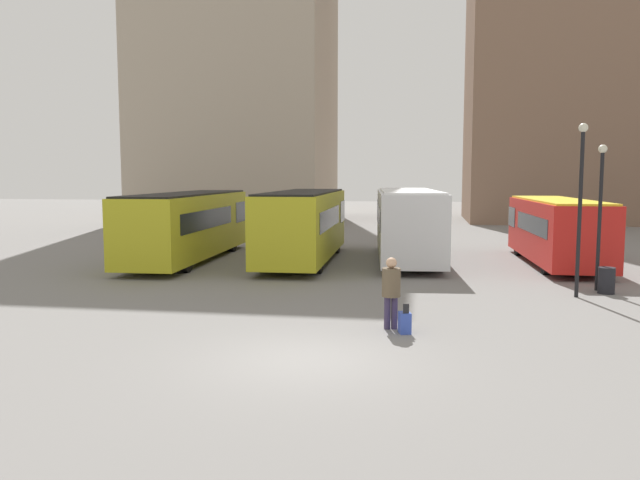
% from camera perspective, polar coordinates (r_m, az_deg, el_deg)
% --- Properties ---
extents(ground_plane, '(160.00, 160.00, 0.00)m').
position_cam_1_polar(ground_plane, '(13.11, -1.36, -10.87)').
color(ground_plane, slate).
extents(building_block_left, '(16.14, 13.28, 35.65)m').
position_cam_1_polar(building_block_left, '(58.84, -7.58, 19.66)').
color(building_block_left, tan).
rests_on(building_block_left, ground_plane).
extents(bus_0, '(2.94, 11.04, 3.03)m').
position_cam_1_polar(bus_0, '(28.54, -11.92, 1.48)').
color(bus_0, gold).
rests_on(bus_0, ground_plane).
extents(bus_1, '(2.87, 10.33, 3.11)m').
position_cam_1_polar(bus_1, '(27.45, -1.48, 1.53)').
color(bus_1, gold).
rests_on(bus_1, ground_plane).
extents(bus_2, '(3.40, 10.21, 3.16)m').
position_cam_1_polar(bus_2, '(28.07, 8.00, 1.61)').
color(bus_2, silver).
rests_on(bus_2, ground_plane).
extents(bus_3, '(2.73, 9.40, 2.79)m').
position_cam_1_polar(bus_3, '(28.43, 20.77, 0.95)').
color(bus_3, red).
rests_on(bus_3, ground_plane).
extents(traveler, '(0.56, 0.56, 1.79)m').
position_cam_1_polar(traveler, '(15.49, 6.52, -4.26)').
color(traveler, '#382D4C').
rests_on(traveler, ground_plane).
extents(suitcase, '(0.34, 0.40, 0.74)m').
position_cam_1_polar(suitcase, '(15.27, 7.75, -7.48)').
color(suitcase, '#334CB2').
rests_on(suitcase, ground_plane).
extents(lamp_post_0, '(0.28, 0.28, 4.79)m').
position_cam_1_polar(lamp_post_0, '(22.35, 24.25, 3.05)').
color(lamp_post_0, black).
rests_on(lamp_post_0, ground_plane).
extents(lamp_post_1, '(0.28, 0.28, 5.38)m').
position_cam_1_polar(lamp_post_1, '(20.84, 22.72, 3.80)').
color(lamp_post_1, black).
rests_on(lamp_post_1, ground_plane).
extents(trash_bin, '(0.52, 0.52, 0.85)m').
position_cam_1_polar(trash_bin, '(22.10, 24.72, -3.38)').
color(trash_bin, black).
rests_on(trash_bin, ground_plane).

